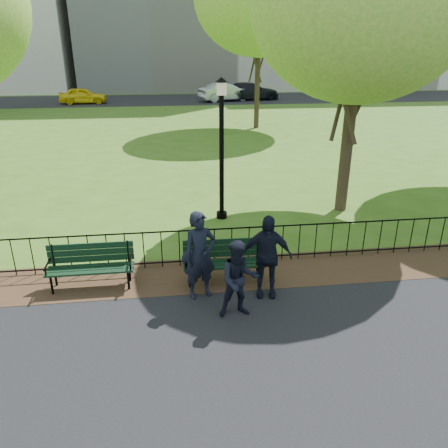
{
  "coord_description": "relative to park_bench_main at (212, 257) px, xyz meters",
  "views": [
    {
      "loc": [
        -1.14,
        -6.99,
        4.74
      ],
      "look_at": [
        -0.04,
        1.5,
        1.2
      ],
      "focal_mm": 35.0,
      "sensor_mm": 36.0,
      "label": 1
    }
  ],
  "objects": [
    {
      "name": "far_street",
      "position": [
        0.34,
        33.8,
        -0.58
      ],
      "size": [
        70.0,
        9.0,
        0.01
      ],
      "primitive_type": "cube",
      "color": "black",
      "rests_on": "ground"
    },
    {
      "name": "park_bench_main",
      "position": [
        0.0,
        0.0,
        0.0
      ],
      "size": [
        1.77,
        0.57,
        0.98
      ],
      "rotation": [
        0.0,
        0.0,
        -0.02
      ],
      "color": "black",
      "rests_on": "ground"
    },
    {
      "name": "person_mid",
      "position": [
        0.36,
        -1.31,
        0.18
      ],
      "size": [
        0.75,
        0.42,
        1.51
      ],
      "primitive_type": "imported",
      "rotation": [
        0.0,
        0.0,
        0.05
      ],
      "color": "black",
      "rests_on": "asphalt_path"
    },
    {
      "name": "sedan_silver",
      "position": [
        4.49,
        31.93,
        0.21
      ],
      "size": [
        5.05,
        3.13,
        1.57
      ],
      "primitive_type": "imported",
      "rotation": [
        0.0,
        0.0,
        1.9
      ],
      "color": "#AFB3B8",
      "rests_on": "far_street"
    },
    {
      "name": "person_right",
      "position": [
        1.01,
        -0.66,
        0.28
      ],
      "size": [
        1.06,
        0.56,
        1.72
      ],
      "primitive_type": "imported",
      "rotation": [
        0.0,
        0.0,
        -0.15
      ],
      "color": "black",
      "rests_on": "asphalt_path"
    },
    {
      "name": "sedan_dark",
      "position": [
        6.88,
        32.6,
        0.19
      ],
      "size": [
        5.55,
        2.87,
        1.54
      ],
      "primitive_type": "imported",
      "rotation": [
        0.0,
        0.0,
        1.71
      ],
      "color": "black",
      "rests_on": "far_street"
    },
    {
      "name": "park_bench_left_a",
      "position": [
        -2.52,
        0.17,
        -0.02
      ],
      "size": [
        1.76,
        0.55,
        1.0
      ],
      "rotation": [
        0.0,
        0.0,
        0.0
      ],
      "color": "black",
      "rests_on": "ground"
    },
    {
      "name": "lamppost",
      "position": [
        0.66,
        3.7,
        1.56
      ],
      "size": [
        0.35,
        0.35,
        3.95
      ],
      "color": "black",
      "rests_on": "ground"
    },
    {
      "name": "taxi",
      "position": [
        -7.84,
        31.7,
        0.09
      ],
      "size": [
        4.05,
        1.89,
        1.34
      ],
      "primitive_type": "imported",
      "rotation": [
        0.0,
        0.0,
        1.65
      ],
      "color": "yellow",
      "rests_on": "far_street"
    },
    {
      "name": "ground",
      "position": [
        0.34,
        -1.2,
        -0.59
      ],
      "size": [
        120.0,
        120.0,
        0.0
      ],
      "primitive_type": "plane",
      "color": "#385E18"
    },
    {
      "name": "iron_fence",
      "position": [
        0.34,
        0.8,
        -0.09
      ],
      "size": [
        24.06,
        0.06,
        1.0
      ],
      "color": "black",
      "rests_on": "ground"
    },
    {
      "name": "person_left",
      "position": [
        -0.29,
        -0.54,
        0.32
      ],
      "size": [
        0.76,
        0.61,
        1.8
      ],
      "primitive_type": "imported",
      "rotation": [
        0.0,
        0.0,
        0.31
      ],
      "color": "black",
      "rests_on": "asphalt_path"
    },
    {
      "name": "tree_near_e",
      "position": [
        4.39,
        3.93,
        5.05
      ],
      "size": [
        5.83,
        5.83,
        8.13
      ],
      "color": "#2D2116",
      "rests_on": "ground"
    },
    {
      "name": "dirt_strip",
      "position": [
        0.34,
        0.3,
        -0.58
      ],
      "size": [
        60.0,
        1.6,
        0.01
      ],
      "primitive_type": "cube",
      "color": "#372816",
      "rests_on": "ground"
    }
  ]
}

